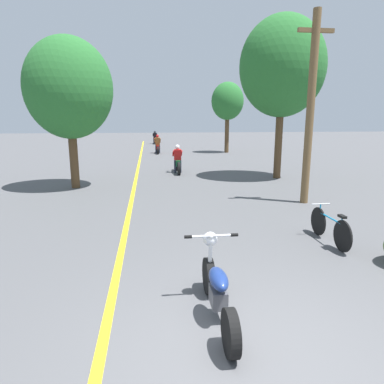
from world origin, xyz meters
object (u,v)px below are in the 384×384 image
(motorcycle_rider_lead, at_px, (178,162))
(motorcycle_rider_far, at_px, (155,139))
(roadside_tree_right_near, at_px, (282,67))
(bicycle_parked, at_px, (330,227))
(motorcycle_rider_mid, at_px, (158,146))
(motorcycle_foreground, at_px, (217,289))
(roadside_tree_left, at_px, (69,89))
(roadside_tree_right_far, at_px, (228,102))
(utility_pole, at_px, (310,108))

(motorcycle_rider_lead, distance_m, motorcycle_rider_far, 19.48)
(roadside_tree_right_near, distance_m, motorcycle_rider_far, 22.54)
(motorcycle_rider_far, distance_m, bicycle_parked, 29.79)
(motorcycle_rider_far, bearing_deg, motorcycle_rider_mid, -89.91)
(motorcycle_rider_far, relative_size, bicycle_parked, 1.23)
(motorcycle_foreground, bearing_deg, bicycle_parked, 39.86)
(motorcycle_rider_lead, bearing_deg, roadside_tree_left, -142.86)
(roadside_tree_left, height_order, motorcycle_rider_mid, roadside_tree_left)
(roadside_tree_right_near, xyz_separation_m, roadside_tree_right_far, (0.30, 11.60, -0.91))
(utility_pole, bearing_deg, roadside_tree_right_near, 79.86)
(motorcycle_foreground, relative_size, motorcycle_rider_lead, 0.97)
(motorcycle_rider_far, bearing_deg, roadside_tree_right_far, -61.58)
(roadside_tree_right_far, height_order, bicycle_parked, roadside_tree_right_far)
(motorcycle_foreground, relative_size, motorcycle_rider_far, 0.97)
(motorcycle_rider_far, bearing_deg, roadside_tree_left, -98.82)
(motorcycle_rider_lead, height_order, motorcycle_rider_far, motorcycle_rider_lead)
(roadside_tree_right_far, distance_m, roadside_tree_left, 15.56)
(motorcycle_foreground, xyz_separation_m, motorcycle_rider_lead, (0.52, 12.64, 0.11))
(roadside_tree_left, relative_size, motorcycle_rider_far, 2.69)
(roadside_tree_right_far, bearing_deg, motorcycle_foreground, -103.09)
(roadside_tree_right_near, relative_size, bicycle_parked, 4.11)
(motorcycle_rider_lead, bearing_deg, bicycle_parked, -76.33)
(roadside_tree_right_near, xyz_separation_m, motorcycle_foreground, (-4.86, -10.57, -4.36))
(motorcycle_foreground, height_order, motorcycle_rider_lead, motorcycle_rider_lead)
(motorcycle_rider_lead, distance_m, bicycle_parked, 10.44)
(utility_pole, height_order, motorcycle_rider_far, utility_pole)
(roadside_tree_left, relative_size, motorcycle_foreground, 2.77)
(roadside_tree_right_near, height_order, motorcycle_rider_far, roadside_tree_right_near)
(roadside_tree_right_near, relative_size, motorcycle_rider_lead, 3.31)
(motorcycle_rider_lead, relative_size, bicycle_parked, 1.24)
(motorcycle_rider_lead, bearing_deg, roadside_tree_right_near, -25.52)
(roadside_tree_right_far, relative_size, bicycle_parked, 3.17)
(bicycle_parked, bearing_deg, utility_pole, 73.26)
(motorcycle_foreground, distance_m, motorcycle_rider_mid, 22.26)
(roadside_tree_right_far, relative_size, motorcycle_rider_far, 2.57)
(roadside_tree_right_near, relative_size, motorcycle_rider_mid, 3.47)
(roadside_tree_right_far, bearing_deg, bicycle_parked, -96.29)
(utility_pole, relative_size, motorcycle_rider_far, 2.78)
(motorcycle_rider_mid, bearing_deg, roadside_tree_left, -105.40)
(utility_pole, relative_size, bicycle_parked, 3.42)
(roadside_tree_right_near, height_order, motorcycle_foreground, roadside_tree_right_near)
(motorcycle_rider_far, xyz_separation_m, bicycle_parked, (3.21, -29.62, -0.16))
(utility_pole, height_order, roadside_tree_right_near, roadside_tree_right_near)
(roadside_tree_right_far, xyz_separation_m, motorcycle_foreground, (-5.16, -22.16, -3.45))
(motorcycle_foreground, bearing_deg, motorcycle_rider_mid, 90.54)
(bicycle_parked, bearing_deg, roadside_tree_left, 134.25)
(roadside_tree_right_far, bearing_deg, motorcycle_rider_far, 118.42)
(roadside_tree_right_far, bearing_deg, motorcycle_rider_lead, -115.96)
(motorcycle_foreground, distance_m, motorcycle_rider_lead, 12.65)
(roadside_tree_left, bearing_deg, utility_pole, -23.58)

